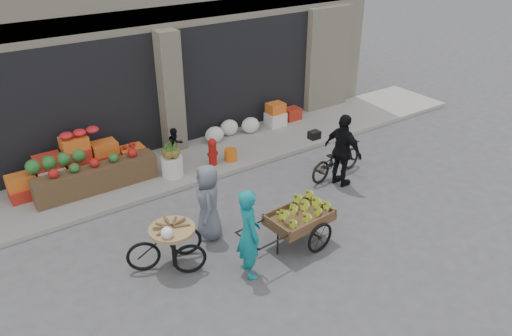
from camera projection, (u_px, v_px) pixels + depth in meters
ground at (288, 241)px, 9.98m from camera, size 80.00×80.00×0.00m
sidewalk at (191, 162)px, 12.93m from camera, size 18.00×2.20×0.12m
building at (119, 8)px, 14.26m from camera, size 14.00×6.45×7.00m
fruit_display at (89, 162)px, 11.60m from camera, size 3.10×1.12×1.24m
pineapple_bin at (172, 166)px, 12.05m from camera, size 0.52×0.52×0.50m
fire_hydrant at (213, 151)px, 12.50m from camera, size 0.22×0.22×0.71m
orange_bucket at (231, 155)px, 12.83m from camera, size 0.32×0.32×0.30m
right_bay_goods at (260, 120)px, 14.52m from camera, size 3.35×0.60×0.70m
seated_person at (175, 145)px, 12.59m from camera, size 0.51×0.43×0.93m
banana_cart at (298, 217)px, 9.59m from camera, size 2.17×1.02×0.88m
vendor_woman at (249, 233)px, 8.71m from camera, size 0.55×0.71×1.74m
tricycle_cart at (172, 240)px, 9.04m from camera, size 1.45×1.08×0.95m
vendor_grey at (208, 202)px, 9.78m from camera, size 0.79×0.92×1.59m
bicycle at (336, 159)px, 12.21m from camera, size 1.78×0.81×0.90m
cyclist at (343, 151)px, 11.61m from camera, size 0.56×1.09×1.78m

